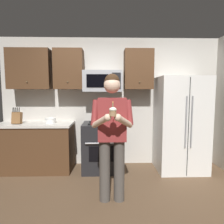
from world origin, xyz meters
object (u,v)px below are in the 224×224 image
at_px(refrigerator, 181,124).
at_px(bowl_large_white, 50,120).
at_px(knife_block, 17,118).
at_px(person, 112,131).
at_px(oven_range, 103,147).
at_px(microwave, 103,81).
at_px(cupcake, 113,111).

height_order(refrigerator, bowl_large_white, refrigerator).
xyz_separation_m(refrigerator, knife_block, (-3.10, 0.01, 0.13)).
bearing_deg(person, refrigerator, 38.77).
distance_m(oven_range, microwave, 1.26).
xyz_separation_m(microwave, knife_block, (-1.60, -0.15, -0.69)).
bearing_deg(oven_range, person, -82.47).
relative_size(microwave, cupcake, 4.26).
height_order(bowl_large_white, person, person).
bearing_deg(person, cupcake, -90.00).
bearing_deg(microwave, knife_block, -174.70).
xyz_separation_m(oven_range, knife_block, (-1.60, -0.03, 0.57)).
xyz_separation_m(knife_block, cupcake, (1.75, -1.42, 0.26)).
height_order(oven_range, microwave, microwave).
relative_size(microwave, bowl_large_white, 3.55).
xyz_separation_m(refrigerator, bowl_large_white, (-2.51, 0.08, 0.07)).
height_order(microwave, person, microwave).
xyz_separation_m(oven_range, refrigerator, (1.50, -0.04, 0.44)).
bearing_deg(bowl_large_white, oven_range, -2.41).
height_order(refrigerator, knife_block, refrigerator).
height_order(knife_block, person, person).
bearing_deg(refrigerator, bowl_large_white, 178.14).
height_order(oven_range, person, person).
bearing_deg(knife_block, microwave, 5.30).
distance_m(refrigerator, knife_block, 3.11).
xyz_separation_m(microwave, cupcake, (0.15, -1.57, -0.43)).
bearing_deg(person, microwave, 96.81).
bearing_deg(bowl_large_white, cupcake, -52.35).
bearing_deg(cupcake, microwave, 95.40).
xyz_separation_m(oven_range, person, (0.15, -1.12, 0.53)).
distance_m(oven_range, bowl_large_white, 1.13).
relative_size(oven_range, refrigerator, 0.52).
relative_size(knife_block, person, 0.18).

